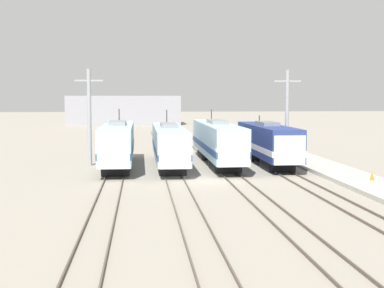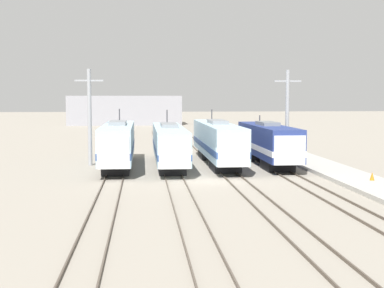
{
  "view_description": "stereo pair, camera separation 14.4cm",
  "coord_description": "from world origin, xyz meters",
  "px_view_note": "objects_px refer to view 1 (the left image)",
  "views": [
    {
      "loc": [
        -5.09,
        -42.05,
        6.62
      ],
      "look_at": [
        -0.76,
        2.99,
        2.64
      ],
      "focal_mm": 50.0,
      "sensor_mm": 36.0,
      "label": 1
    },
    {
      "loc": [
        -4.94,
        -42.06,
        6.62
      ],
      "look_at": [
        -0.76,
        2.99,
        2.64
      ],
      "focal_mm": 50.0,
      "sensor_mm": 36.0,
      "label": 2
    }
  ],
  "objects_px": {
    "locomotive_far_left": "(118,144)",
    "catenary_tower_left": "(89,116)",
    "traffic_cone": "(372,176)",
    "catenary_tower_right": "(287,115)",
    "locomotive_far_right": "(268,143)",
    "locomotive_center_right": "(218,142)",
    "locomotive_center_left": "(169,144)"
  },
  "relations": [
    {
      "from": "locomotive_center_right",
      "to": "traffic_cone",
      "type": "bearing_deg",
      "value": -53.07
    },
    {
      "from": "catenary_tower_right",
      "to": "locomotive_far_left",
      "type": "bearing_deg",
      "value": -172.84
    },
    {
      "from": "locomotive_far_left",
      "to": "catenary_tower_left",
      "type": "height_order",
      "value": "catenary_tower_left"
    },
    {
      "from": "locomotive_center_left",
      "to": "locomotive_far_right",
      "type": "bearing_deg",
      "value": 1.79
    },
    {
      "from": "locomotive_center_left",
      "to": "catenary_tower_left",
      "type": "distance_m",
      "value": 8.24
    },
    {
      "from": "locomotive_far_left",
      "to": "traffic_cone",
      "type": "xyz_separation_m",
      "value": [
        19.59,
        -11.57,
        -1.59
      ]
    },
    {
      "from": "locomotive_far_right",
      "to": "catenary_tower_left",
      "type": "distance_m",
      "value": 17.55
    },
    {
      "from": "locomotive_far_left",
      "to": "catenary_tower_left",
      "type": "relative_size",
      "value": 1.81
    },
    {
      "from": "locomotive_far_left",
      "to": "locomotive_center_left",
      "type": "relative_size",
      "value": 0.91
    },
    {
      "from": "catenary_tower_left",
      "to": "locomotive_center_right",
      "type": "bearing_deg",
      "value": -2.27
    },
    {
      "from": "catenary_tower_left",
      "to": "catenary_tower_right",
      "type": "distance_m",
      "value": 19.49
    },
    {
      "from": "locomotive_center_left",
      "to": "catenary_tower_right",
      "type": "relative_size",
      "value": 2.0
    },
    {
      "from": "locomotive_center_right",
      "to": "traffic_cone",
      "type": "xyz_separation_m",
      "value": [
        9.9,
        -13.18,
        -1.59
      ]
    },
    {
      "from": "locomotive_far_left",
      "to": "traffic_cone",
      "type": "height_order",
      "value": "locomotive_far_left"
    },
    {
      "from": "locomotive_center_left",
      "to": "traffic_cone",
      "type": "relative_size",
      "value": 29.6
    },
    {
      "from": "locomotive_center_left",
      "to": "traffic_cone",
      "type": "height_order",
      "value": "locomotive_center_left"
    },
    {
      "from": "locomotive_far_left",
      "to": "locomotive_center_left",
      "type": "distance_m",
      "value": 4.86
    },
    {
      "from": "catenary_tower_left",
      "to": "locomotive_far_left",
      "type": "bearing_deg",
      "value": -37.23
    },
    {
      "from": "locomotive_far_right",
      "to": "catenary_tower_left",
      "type": "height_order",
      "value": "catenary_tower_left"
    },
    {
      "from": "locomotive_center_left",
      "to": "locomotive_far_right",
      "type": "distance_m",
      "value": 9.69
    },
    {
      "from": "locomotive_far_left",
      "to": "catenary_tower_right",
      "type": "xyz_separation_m",
      "value": [
        16.73,
        2.1,
        2.58
      ]
    },
    {
      "from": "locomotive_far_left",
      "to": "catenary_tower_right",
      "type": "height_order",
      "value": "catenary_tower_right"
    },
    {
      "from": "locomotive_far_left",
      "to": "catenary_tower_right",
      "type": "relative_size",
      "value": 1.81
    },
    {
      "from": "catenary_tower_left",
      "to": "traffic_cone",
      "type": "relative_size",
      "value": 14.82
    },
    {
      "from": "locomotive_center_left",
      "to": "catenary_tower_left",
      "type": "height_order",
      "value": "catenary_tower_left"
    },
    {
      "from": "locomotive_center_left",
      "to": "catenary_tower_left",
      "type": "bearing_deg",
      "value": 167.71
    },
    {
      "from": "locomotive_center_right",
      "to": "catenary_tower_left",
      "type": "bearing_deg",
      "value": 177.73
    },
    {
      "from": "catenary_tower_right",
      "to": "locomotive_center_right",
      "type": "bearing_deg",
      "value": -175.99
    },
    {
      "from": "locomotive_far_left",
      "to": "traffic_cone",
      "type": "distance_m",
      "value": 22.81
    },
    {
      "from": "catenary_tower_left",
      "to": "traffic_cone",
      "type": "bearing_deg",
      "value": -31.45
    },
    {
      "from": "locomotive_far_right",
      "to": "locomotive_center_left",
      "type": "bearing_deg",
      "value": -178.21
    },
    {
      "from": "traffic_cone",
      "to": "locomotive_center_right",
      "type": "bearing_deg",
      "value": 126.93
    }
  ]
}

